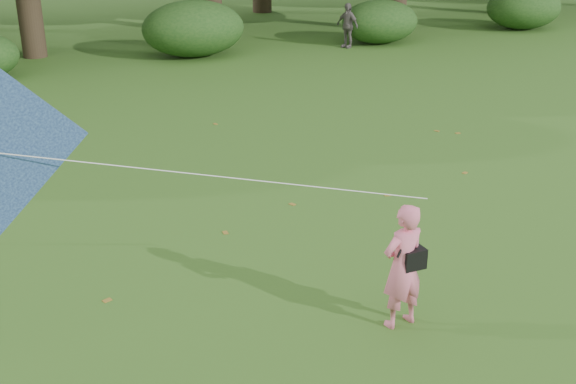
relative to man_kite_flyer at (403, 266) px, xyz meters
name	(u,v)px	position (x,y,z in m)	size (l,w,h in m)	color
ground	(402,362)	(-0.40, -0.71, -0.83)	(100.00, 100.00, 0.00)	#265114
man_kite_flyer	(403,266)	(0.00, 0.00, 0.00)	(0.60, 0.40, 1.65)	pink
bystander_right	(347,25)	(8.10, 16.43, -0.04)	(0.93, 0.39, 1.58)	slate
crossbody_bag	(413,258)	(0.12, -0.03, 0.11)	(0.43, 0.20, 0.68)	black
shrub_band	(83,41)	(-1.12, 16.89, 0.03)	(39.15, 3.22, 1.88)	#264919
fallen_leaves	(313,183)	(1.13, 4.82, -0.82)	(12.01, 9.68, 0.01)	olive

